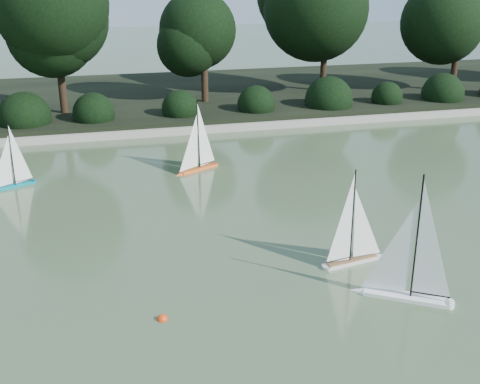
% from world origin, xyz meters
% --- Properties ---
extents(ground, '(80.00, 80.00, 0.00)m').
position_xyz_m(ground, '(0.00, 0.00, 0.00)').
color(ground, '#384C2D').
rests_on(ground, ground).
extents(pond_coping, '(40.00, 0.35, 0.18)m').
position_xyz_m(pond_coping, '(0.00, 9.00, 0.09)').
color(pond_coping, gray).
rests_on(pond_coping, ground).
extents(far_bank, '(40.00, 8.00, 0.30)m').
position_xyz_m(far_bank, '(0.00, 13.00, 0.15)').
color(far_bank, black).
rests_on(far_bank, ground).
extents(tree_line, '(26.31, 3.93, 4.39)m').
position_xyz_m(tree_line, '(1.23, 11.44, 2.64)').
color(tree_line, black).
rests_on(tree_line, ground).
extents(shrub_hedge, '(29.10, 1.10, 1.10)m').
position_xyz_m(shrub_hedge, '(0.00, 9.90, 0.45)').
color(shrub_hedge, black).
rests_on(shrub_hedge, ground).
extents(sailboat_white_a, '(1.19, 0.87, 1.81)m').
position_xyz_m(sailboat_white_a, '(1.24, 0.18, 0.28)').
color(sailboat_white_a, white).
rests_on(sailboat_white_a, ground).
extents(sailboat_white_b, '(1.11, 0.36, 1.51)m').
position_xyz_m(sailboat_white_b, '(1.16, 1.25, 0.23)').
color(sailboat_white_b, silver).
rests_on(sailboat_white_b, ground).
extents(sailboat_orange, '(1.07, 0.69, 1.56)m').
position_xyz_m(sailboat_orange, '(-0.33, 5.94, 0.24)').
color(sailboat_orange, orange).
rests_on(sailboat_orange, ground).
extents(sailboat_teal, '(0.93, 0.58, 1.36)m').
position_xyz_m(sailboat_teal, '(-3.99, 5.82, 0.21)').
color(sailboat_teal, '#027C89').
rests_on(sailboat_teal, ground).
extents(race_buoy, '(0.13, 0.13, 0.13)m').
position_xyz_m(race_buoy, '(-1.78, 0.43, 0.00)').
color(race_buoy, '#F0390C').
rests_on(race_buoy, ground).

